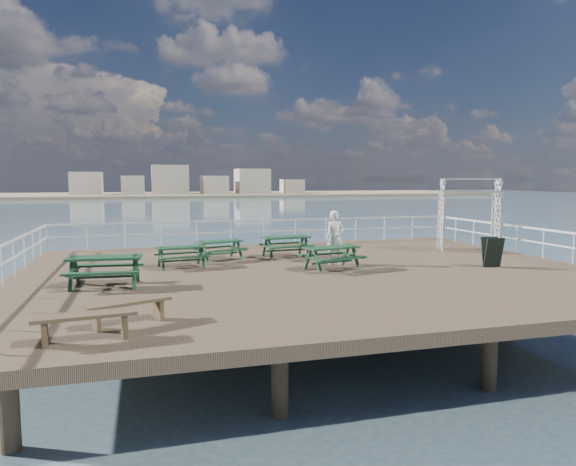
# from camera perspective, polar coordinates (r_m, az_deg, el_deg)

# --- Properties ---
(ground) EXTENTS (18.00, 14.00, 0.30)m
(ground) POSITION_cam_1_polar(r_m,az_deg,el_deg) (16.38, 2.66, -4.62)
(ground) COLOR brown
(ground) RESTS_ON ground
(sea_backdrop) EXTENTS (300.00, 300.00, 9.20)m
(sea_backdrop) POSITION_cam_1_polar(r_m,az_deg,el_deg) (150.43, -8.92, 4.64)
(sea_backdrop) COLOR #456474
(sea_backdrop) RESTS_ON ground
(railing) EXTENTS (17.77, 13.76, 1.10)m
(railing) POSITION_cam_1_polar(r_m,az_deg,el_deg) (18.65, -0.01, -0.14)
(railing) COLOR silver
(railing) RESTS_ON ground
(picnic_table_a) EXTENTS (1.92, 1.72, 0.78)m
(picnic_table_a) POSITION_cam_1_polar(r_m,az_deg,el_deg) (18.41, -7.62, -1.45)
(picnic_table_a) COLOR #123218
(picnic_table_a) RESTS_ON ground
(picnic_table_b) EXTENTS (1.75, 1.49, 0.77)m
(picnic_table_b) POSITION_cam_1_polar(r_m,az_deg,el_deg) (17.12, -11.79, -2.10)
(picnic_table_b) COLOR #123218
(picnic_table_b) RESTS_ON ground
(picnic_table_c) EXTENTS (1.91, 1.61, 0.86)m
(picnic_table_c) POSITION_cam_1_polar(r_m,az_deg,el_deg) (19.00, -0.22, -1.01)
(picnic_table_c) COLOR #123218
(picnic_table_c) RESTS_ON ground
(picnic_table_d) EXTENTS (2.03, 1.70, 0.92)m
(picnic_table_d) POSITION_cam_1_polar(r_m,az_deg,el_deg) (14.57, -19.69, -3.34)
(picnic_table_d) COLOR #123218
(picnic_table_d) RESTS_ON ground
(picnic_table_e) EXTENTS (1.99, 1.73, 0.84)m
(picnic_table_e) POSITION_cam_1_polar(r_m,az_deg,el_deg) (16.35, 4.93, -2.21)
(picnic_table_e) COLOR #123218
(picnic_table_e) RESTS_ON ground
(flat_bench_near) EXTENTS (1.79, 0.61, 0.50)m
(flat_bench_near) POSITION_cam_1_polar(r_m,az_deg,el_deg) (9.87, -21.59, -9.05)
(flat_bench_near) COLOR brown
(flat_bench_near) RESTS_ON ground
(flat_bench_far) EXTENTS (1.70, 0.97, 0.48)m
(flat_bench_far) POSITION_cam_1_polar(r_m,az_deg,el_deg) (10.71, -17.32, -7.82)
(flat_bench_far) COLOR brown
(flat_bench_far) RESTS_ON ground
(trellis_arbor) EXTENTS (2.64, 2.05, 2.91)m
(trellis_arbor) POSITION_cam_1_polar(r_m,az_deg,el_deg) (21.77, 19.48, 1.50)
(trellis_arbor) COLOR silver
(trellis_arbor) RESTS_ON ground
(sandwich_board) EXTENTS (0.64, 0.50, 1.00)m
(sandwich_board) POSITION_cam_1_polar(r_m,az_deg,el_deg) (18.06, 21.73, -2.01)
(sandwich_board) COLOR black
(sandwich_board) RESTS_ON ground
(person) EXTENTS (0.68, 0.46, 1.81)m
(person) POSITION_cam_1_polar(r_m,az_deg,el_deg) (17.42, 5.28, -0.49)
(person) COLOR silver
(person) RESTS_ON ground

